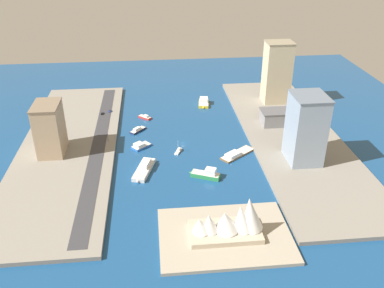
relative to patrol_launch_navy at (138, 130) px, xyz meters
The scene contains 22 objects.
ground_plane 42.26m from the patrol_launch_navy, 144.96° to the left, with size 440.00×440.00×0.00m, color navy.
quay_west 122.85m from the patrol_launch_navy, 168.61° to the left, with size 70.00×240.00×2.59m, color gray.
quay_east 56.70m from the patrol_launch_navy, 25.33° to the left, with size 70.00×240.00×2.59m, color gray.
peninsula_point 141.40m from the patrol_launch_navy, 109.93° to the left, with size 70.49×50.51×2.00m, color #A89E89.
road_strip 37.60m from the patrol_launch_navy, 40.21° to the left, with size 10.20×228.00×0.15m, color #38383D.
patrol_launch_navy is the anchor object (origin of this frame).
barge_flat_brown 85.49m from the patrol_launch_navy, 146.68° to the left, with size 28.26×24.31×3.40m.
tugboat_red 25.12m from the patrol_launch_navy, 102.88° to the right, with size 11.63×10.90×3.40m.
ferry_yellow_fast 77.97m from the patrol_launch_navy, 140.33° to the right, with size 11.48×20.40×5.99m.
ferry_white_commuter 61.92m from the patrol_launch_navy, 94.69° to the left, with size 16.25×30.26×5.80m.
sailboat_small_white 48.19m from the patrol_launch_navy, 128.71° to the left, with size 6.65×10.39×9.54m.
catamaran_blue 27.79m from the patrol_launch_navy, 95.13° to the left, with size 15.87×15.04×4.00m.
ferry_green_doubledeck 86.82m from the patrol_launch_navy, 122.09° to the left, with size 21.43×13.71×7.21m.
warehouse_low_gray 120.68m from the patrol_launch_navy, behind, with size 40.14×17.59×11.81m.
office_block_beige 136.51m from the patrol_launch_navy, 160.15° to the right, with size 23.92×19.79×55.23m.
apartment_midrise_tan 71.17m from the patrol_launch_navy, 28.55° to the left, with size 17.90×26.81×37.05m.
tower_tall_glass 132.70m from the patrol_launch_navy, 151.97° to the left, with size 22.43×26.60×47.83m.
suv_black 44.28m from the patrol_launch_navy, 45.37° to the right, with size 1.95×4.29×1.47m.
hatchback_blue 43.85m from the patrol_launch_navy, 55.50° to the right, with size 1.91×4.64×1.49m.
traffic_light_waterfront 30.30m from the patrol_launch_navy, 42.18° to the left, with size 0.36×0.36×6.50m.
opera_landmark 142.81m from the patrol_launch_navy, 111.14° to the left, with size 39.50×20.95×23.12m.
park_tree_cluster 122.84m from the patrol_launch_navy, 161.14° to the left, with size 7.50×15.86×9.30m.
Camera 1 is at (21.41, 278.28, 149.12)m, focal length 38.71 mm.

